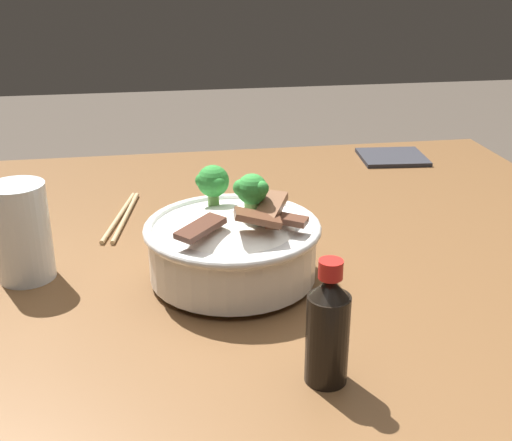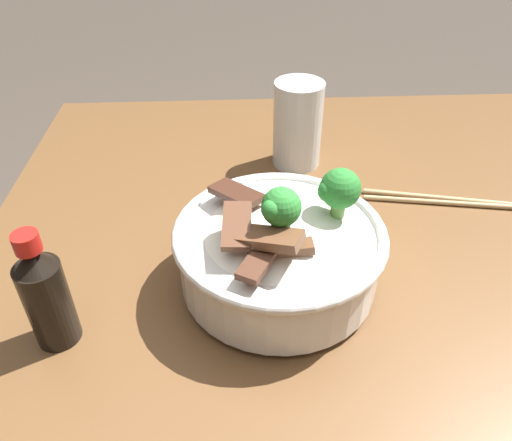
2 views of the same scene
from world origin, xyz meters
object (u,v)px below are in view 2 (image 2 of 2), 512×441
drinking_glass (297,130)px  soy_sauce_bottle (46,295)px  chopsticks_pair (437,200)px  rice_bowl (280,248)px

drinking_glass → soy_sauce_bottle: (-0.33, 0.28, 0.00)m
chopsticks_pair → soy_sauce_bottle: (-0.21, 0.46, 0.06)m
rice_bowl → soy_sauce_bottle: rice_bowl is taller
rice_bowl → chopsticks_pair: rice_bowl is taller
rice_bowl → chopsticks_pair: size_ratio=1.12×
rice_bowl → drinking_glass: size_ratio=1.75×
rice_bowl → soy_sauce_bottle: 0.24m
rice_bowl → soy_sauce_bottle: (-0.06, 0.23, 0.01)m
chopsticks_pair → rice_bowl: bearing=122.4°
drinking_glass → soy_sauce_bottle: 0.43m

